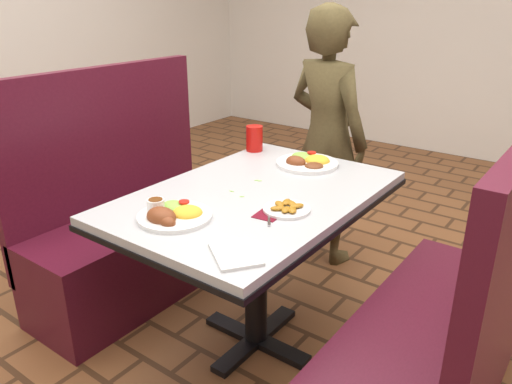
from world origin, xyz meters
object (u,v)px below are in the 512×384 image
at_px(dining_table, 256,213).
at_px(red_tumbler, 254,138).
at_px(booth_bench_left, 135,233).
at_px(booth_bench_right, 438,353).
at_px(plantain_plate, 287,208).
at_px(diner_person, 327,139).
at_px(far_dinner_plate, 308,159).
at_px(near_dinner_plate, 173,211).

xyz_separation_m(dining_table, red_tumbler, (-0.35, 0.46, 0.16)).
bearing_deg(dining_table, booth_bench_left, 180.00).
bearing_deg(booth_bench_right, booth_bench_left, 180.00).
bearing_deg(plantain_plate, booth_bench_left, 175.20).
relative_size(booth_bench_right, plantain_plate, 6.72).
relative_size(plantain_plate, red_tumbler, 1.39).
xyz_separation_m(booth_bench_right, diner_person, (-0.99, 0.94, 0.40)).
relative_size(far_dinner_plate, red_tumbler, 2.28).
bearing_deg(booth_bench_left, far_dinner_plate, 28.41).
distance_m(booth_bench_left, far_dinner_plate, 1.00).
bearing_deg(plantain_plate, red_tumbler, 135.56).
distance_m(dining_table, diner_person, 0.96).
height_order(far_dinner_plate, plantain_plate, far_dinner_plate).
xyz_separation_m(booth_bench_right, red_tumbler, (-1.15, 0.46, 0.49)).
bearing_deg(far_dinner_plate, dining_table, -88.72).
bearing_deg(booth_bench_left, plantain_plate, -4.80).
bearing_deg(red_tumbler, booth_bench_right, -21.87).
bearing_deg(red_tumbler, dining_table, -52.66).
relative_size(near_dinner_plate, plantain_plate, 1.51).
bearing_deg(plantain_plate, near_dinner_plate, -134.21).
relative_size(booth_bench_right, far_dinner_plate, 4.09).
height_order(dining_table, diner_person, diner_person).
bearing_deg(booth_bench_right, near_dinner_plate, -156.52).
xyz_separation_m(diner_person, near_dinner_plate, (0.10, -1.33, 0.05)).
bearing_deg(dining_table, booth_bench_right, 0.00).
bearing_deg(far_dinner_plate, booth_bench_left, -151.59).
bearing_deg(near_dinner_plate, plantain_plate, 45.79).
distance_m(plantain_plate, red_tumbler, 0.78).
distance_m(far_dinner_plate, red_tumbler, 0.35).
relative_size(booth_bench_right, diner_person, 0.82).
height_order(diner_person, plantain_plate, diner_person).
xyz_separation_m(diner_person, red_tumbler, (-0.16, -0.48, 0.08)).
height_order(plantain_plate, red_tumbler, red_tumbler).
bearing_deg(diner_person, booth_bench_right, 148.70).
bearing_deg(plantain_plate, far_dinner_plate, 112.73).
xyz_separation_m(booth_bench_right, plantain_plate, (-0.59, -0.08, 0.43)).
bearing_deg(diner_person, near_dinner_plate, 106.71).
bearing_deg(booth_bench_right, red_tumbler, 158.13).
bearing_deg(booth_bench_left, dining_table, 0.00).
relative_size(dining_table, booth_bench_right, 1.01).
bearing_deg(booth_bench_left, diner_person, 57.18).
xyz_separation_m(near_dinner_plate, far_dinner_plate, (0.08, 0.81, -0.00)).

